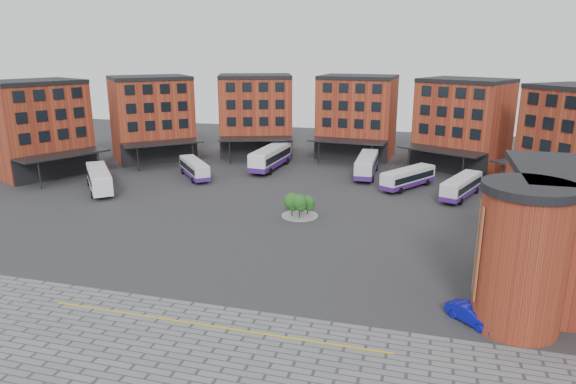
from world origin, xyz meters
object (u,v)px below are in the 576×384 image
(bus_e, at_px, (408,178))
(blue_car, at_px, (472,315))
(bus_b, at_px, (194,168))
(bus_a, at_px, (99,178))
(tree_island, at_px, (299,204))
(bus_d, at_px, (367,165))
(bus_c, at_px, (271,157))
(bus_f, at_px, (461,186))

(bus_e, distance_m, blue_car, 37.35)
(blue_car, bearing_deg, bus_b, 90.78)
(bus_b, bearing_deg, blue_car, -81.93)
(bus_a, distance_m, blue_car, 53.47)
(tree_island, xyz_separation_m, blue_car, (18.15, -20.06, -0.97))
(bus_a, bearing_deg, bus_d, -11.69)
(tree_island, distance_m, bus_a, 29.95)
(bus_b, relative_size, bus_e, 0.92)
(bus_a, xyz_separation_m, bus_e, (41.43, 12.98, -0.33))
(bus_a, distance_m, bus_e, 43.41)
(bus_c, bearing_deg, bus_f, -13.87)
(tree_island, relative_size, blue_car, 1.08)
(bus_d, xyz_separation_m, blue_car, (13.03, -42.43, -1.10))
(bus_b, distance_m, bus_f, 38.98)
(bus_a, relative_size, bus_f, 0.99)
(bus_a, xyz_separation_m, blue_car, (47.87, -23.79, -1.20))
(bus_b, relative_size, bus_c, 0.70)
(bus_b, bearing_deg, bus_e, -35.50)
(bus_b, height_order, bus_d, bus_d)
(tree_island, relative_size, bus_a, 0.43)
(bus_a, height_order, bus_c, bus_c)
(bus_c, relative_size, bus_f, 1.24)
(bus_e, xyz_separation_m, bus_f, (7.08, -2.95, 0.01))
(bus_d, height_order, bus_f, bus_d)
(blue_car, bearing_deg, bus_a, 106.02)
(bus_c, xyz_separation_m, bus_f, (29.49, -9.27, -0.39))
(bus_e, bearing_deg, bus_d, 171.67)
(bus_d, xyz_separation_m, bus_e, (6.59, -5.66, -0.22))
(bus_d, distance_m, bus_f, 16.15)
(bus_c, height_order, blue_car, bus_c)
(tree_island, distance_m, bus_f, 23.30)
(bus_e, distance_m, bus_f, 7.67)
(bus_d, distance_m, bus_e, 8.68)
(bus_a, height_order, bus_b, bus_a)
(bus_e, bearing_deg, bus_f, 9.71)
(bus_e, xyz_separation_m, blue_car, (6.44, -36.78, -0.87))
(tree_island, xyz_separation_m, bus_b, (-20.18, 14.07, -0.13))
(tree_island, distance_m, bus_d, 22.95)
(bus_e, relative_size, blue_car, 2.41)
(bus_f, height_order, blue_car, bus_f)
(bus_c, relative_size, bus_e, 1.31)
(bus_f, bearing_deg, bus_b, -159.42)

